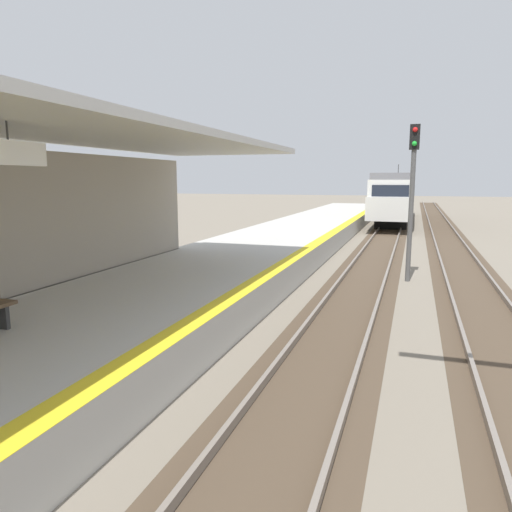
% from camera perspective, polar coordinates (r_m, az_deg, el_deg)
% --- Properties ---
extents(station_platform, '(5.00, 80.00, 0.91)m').
position_cam_1_polar(station_platform, '(13.20, -8.70, -3.91)').
color(station_platform, '#B7B5AD').
rests_on(station_platform, ground).
extents(track_pair_nearest_platform, '(2.34, 120.00, 0.16)m').
position_cam_1_polar(track_pair_nearest_platform, '(15.85, 12.60, -3.30)').
color(track_pair_nearest_platform, '#4C3D2D').
rests_on(track_pair_nearest_platform, ground).
extents(track_pair_middle, '(2.34, 120.00, 0.16)m').
position_cam_1_polar(track_pair_middle, '(15.89, 24.91, -3.92)').
color(track_pair_middle, '#4C3D2D').
rests_on(track_pair_middle, ground).
extents(approaching_train, '(2.93, 19.60, 4.76)m').
position_cam_1_polar(approaching_train, '(40.39, 16.53, 7.09)').
color(approaching_train, silver).
rests_on(approaching_train, ground).
extents(rail_signal_post, '(0.32, 0.34, 5.20)m').
position_cam_1_polar(rail_signal_post, '(16.56, 18.39, 7.96)').
color(rail_signal_post, '#4C4C4C').
rests_on(rail_signal_post, ground).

